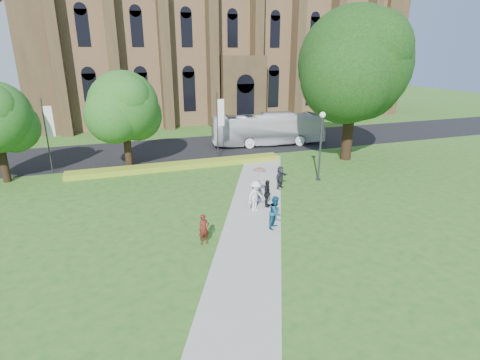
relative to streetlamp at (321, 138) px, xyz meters
name	(u,v)px	position (x,y,z in m)	size (l,w,h in m)	color
ground	(259,230)	(-7.50, -6.50, -3.30)	(160.00, 160.00, 0.00)	#2D5D1C
road	(187,148)	(-7.50, 13.50, -3.29)	(160.00, 10.00, 0.02)	black
footpath	(253,223)	(-7.50, -5.50, -3.28)	(3.20, 30.00, 0.04)	#B2B2A8
flower_hedge	(179,165)	(-9.50, 6.70, -3.07)	(18.00, 1.40, 0.45)	gold
cathedral	(223,27)	(2.50, 33.23, 9.69)	(52.60, 18.25, 28.00)	brown
streetlamp	(321,138)	(0.00, 0.00, 0.00)	(0.44, 0.44, 5.24)	#38383D
large_tree	(354,64)	(5.50, 4.50, 5.07)	(9.60, 9.60, 13.20)	#332114
street_tree_1	(124,106)	(-13.50, 8.00, 1.93)	(5.60, 5.60, 8.05)	#332114
banner_pole_0	(219,122)	(-5.39, 8.70, 0.09)	(0.70, 0.10, 6.00)	#38383D
banner_pole_1	(48,132)	(-19.39, 8.70, 0.09)	(0.70, 0.10, 6.00)	#38383D
tour_coach	(268,129)	(1.01, 12.12, -1.62)	(2.78, 11.89, 3.31)	silver
pedestrian_0	(204,229)	(-10.76, -7.04, -2.46)	(0.58, 0.38, 1.59)	#571B14
pedestrian_1	(276,212)	(-6.59, -6.56, -2.33)	(0.90, 0.70, 1.86)	navy
pedestrian_2	(256,196)	(-6.76, -3.99, -2.29)	(1.24, 0.71, 1.92)	white
pedestrian_3	(267,194)	(-5.83, -3.61, -2.38)	(1.03, 0.43, 1.76)	black
pedestrian_4	(257,191)	(-6.15, -2.76, -2.49)	(0.74, 0.48, 1.52)	slate
pedestrian_5	(280,177)	(-3.60, -0.79, -2.43)	(1.53, 0.49, 1.65)	#2B2B34
parasol	(259,174)	(-5.97, -2.66, -1.38)	(0.81, 0.81, 0.71)	#D19993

